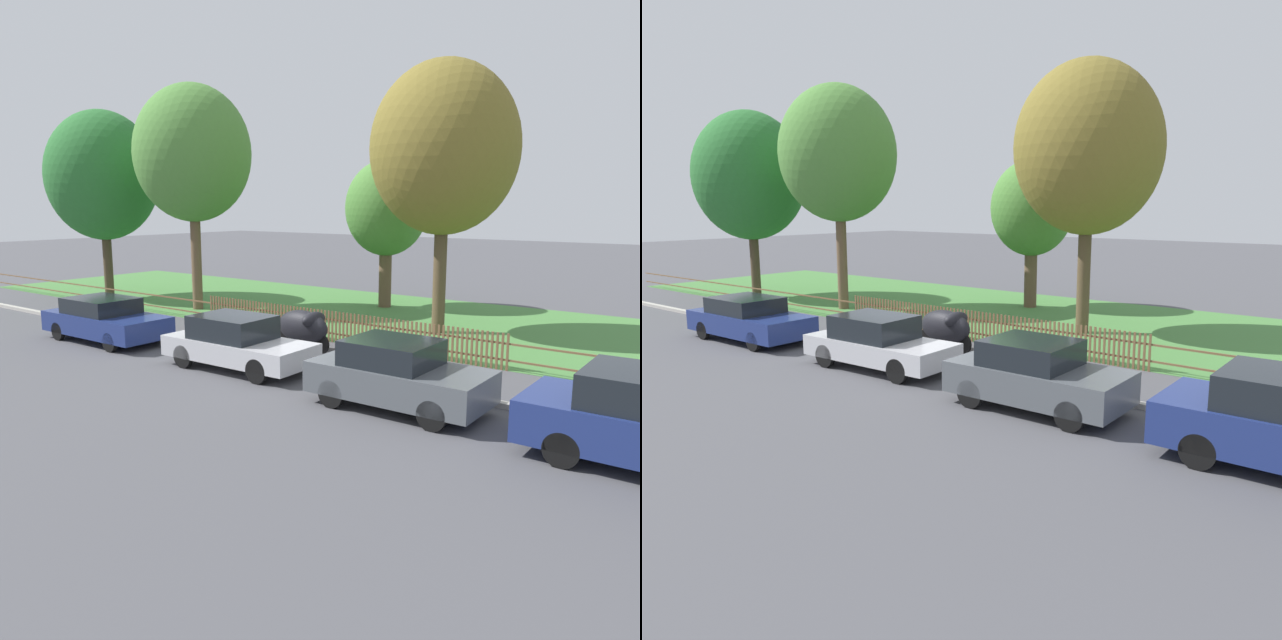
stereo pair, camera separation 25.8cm
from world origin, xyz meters
The scene contains 12 objects.
ground_plane centered at (0.00, 0.00, 0.00)m, with size 120.00×120.00×0.00m, color #4C4C51.
kerb_stone centered at (0.00, 0.10, 0.06)m, with size 42.69×0.20×0.12m, color #B2ADA3.
grass_strip centered at (0.00, 8.02, 0.01)m, with size 42.69×10.07×0.01m, color #477F3D.
park_fence centered at (0.00, 3.00, 0.49)m, with size 42.69×0.05×0.97m.
parked_car_silver_hatchback centered at (-5.79, -1.11, 0.68)m, with size 4.33×1.85×1.34m.
parked_car_black_saloon centered at (-0.17, -1.01, 0.69)m, with size 4.12×1.79×1.38m.
parked_car_navy_estate centered at (4.71, -1.26, 0.72)m, with size 3.74×1.79×1.44m.
covered_motorcycle centered at (-0.08, 1.61, 0.71)m, with size 1.92×0.93×1.18m.
tree_nearest_kerb centered at (-13.75, 4.44, 5.41)m, with size 4.89×4.89×8.24m.
tree_behind_motorcycle centered at (-8.06, 4.67, 6.10)m, with size 4.56×4.56×8.75m.
tree_mid_park centered at (-2.32, 9.71, 3.99)m, with size 3.33×3.33×5.95m.
tree_far_left centered at (1.81, 6.34, 5.89)m, with size 4.70×4.70×8.62m.
Camera 1 is at (11.01, -12.14, 4.19)m, focal length 35.00 mm.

